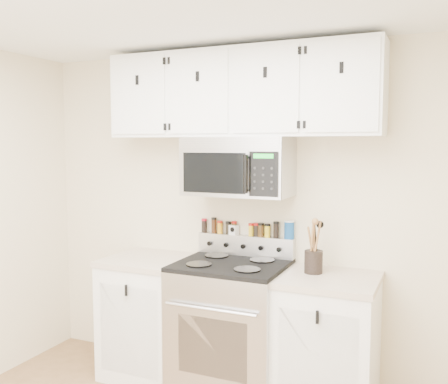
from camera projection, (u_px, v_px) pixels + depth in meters
name	position (u px, v px, depth m)	size (l,w,h in m)	color
back_wall	(247.00, 215.00, 3.79)	(3.50, 0.01, 2.50)	beige
range	(231.00, 326.00, 3.58)	(0.76, 0.65, 1.10)	#B7B7BA
base_cabinet_left	(151.00, 315.00, 3.88)	(0.64, 0.62, 0.92)	white
base_cabinet_right	(328.00, 344.00, 3.32)	(0.64, 0.62, 0.92)	white
microwave	(238.00, 166.00, 3.58)	(0.76, 0.44, 0.42)	#9E9EA3
upper_cabinets	(240.00, 93.00, 3.56)	(2.00, 0.35, 0.62)	white
utensil_crock	(314.00, 260.00, 3.36)	(0.12, 0.12, 0.36)	black
kitchen_timer	(234.00, 230.00, 3.81)	(0.06, 0.05, 0.07)	silver
salt_canister	(289.00, 230.00, 3.63)	(0.07, 0.07, 0.13)	#14498D
spice_jar_0	(204.00, 225.00, 3.91)	(0.04, 0.04, 0.11)	black
spice_jar_1	(214.00, 225.00, 3.88)	(0.04, 0.04, 0.12)	#381E0D
spice_jar_2	(220.00, 227.00, 3.86)	(0.04, 0.04, 0.10)	gold
spice_jar_3	(228.00, 228.00, 3.83)	(0.04, 0.04, 0.10)	black
spice_jar_4	(234.00, 228.00, 3.81)	(0.04, 0.04, 0.10)	#3B270E
spice_jar_5	(251.00, 229.00, 3.75)	(0.04, 0.04, 0.09)	gold
spice_jar_6	(256.00, 230.00, 3.74)	(0.05, 0.05, 0.10)	black
spice_jar_7	(261.00, 230.00, 3.72)	(0.05, 0.05, 0.10)	#462D10
spice_jar_8	(267.00, 230.00, 3.70)	(0.04, 0.04, 0.10)	yellow
spice_jar_9	(276.00, 230.00, 3.67)	(0.04, 0.04, 0.12)	black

